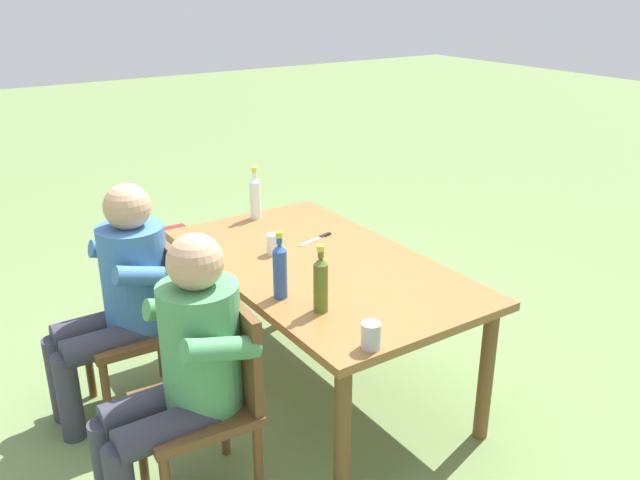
% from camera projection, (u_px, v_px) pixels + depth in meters
% --- Properties ---
extents(ground_plane, '(24.00, 24.00, 0.00)m').
position_uv_depth(ground_plane, '(320.00, 386.00, 3.60)').
color(ground_plane, '#6B844C').
extents(dining_table, '(1.71, 0.98, 0.73)m').
position_uv_depth(dining_table, '(320.00, 277.00, 3.36)').
color(dining_table, olive).
rests_on(dining_table, ground_plane).
extents(chair_near_left, '(0.46, 0.46, 0.87)m').
position_uv_depth(chair_near_left, '(146.00, 316.00, 3.30)').
color(chair_near_left, brown).
rests_on(chair_near_left, ground_plane).
extents(chair_near_right, '(0.47, 0.47, 0.87)m').
position_uv_depth(chair_near_right, '(212.00, 391.00, 2.71)').
color(chair_near_right, brown).
rests_on(chair_near_right, ground_plane).
extents(person_in_white_shirt, '(0.47, 0.62, 1.18)m').
position_uv_depth(person_in_white_shirt, '(120.00, 291.00, 3.19)').
color(person_in_white_shirt, '#3D70B2').
rests_on(person_in_white_shirt, ground_plane).
extents(person_in_plaid_shirt, '(0.47, 0.62, 1.18)m').
position_uv_depth(person_in_plaid_shirt, '(184.00, 363.00, 2.59)').
color(person_in_plaid_shirt, '#4C935B').
rests_on(person_in_plaid_shirt, ground_plane).
extents(bottle_olive, '(0.06, 0.06, 0.30)m').
position_uv_depth(bottle_olive, '(321.00, 283.00, 2.80)').
color(bottle_olive, '#566623').
rests_on(bottle_olive, dining_table).
extents(bottle_clear, '(0.06, 0.06, 0.31)m').
position_uv_depth(bottle_clear, '(255.00, 196.00, 3.89)').
color(bottle_clear, white).
rests_on(bottle_clear, dining_table).
extents(bottle_blue, '(0.06, 0.06, 0.31)m').
position_uv_depth(bottle_blue, '(280.00, 269.00, 2.92)').
color(bottle_blue, '#2D56A3').
rests_on(bottle_blue, dining_table).
extents(cup_white, '(0.06, 0.06, 0.11)m').
position_uv_depth(cup_white, '(273.00, 244.00, 3.41)').
color(cup_white, white).
rests_on(cup_white, dining_table).
extents(cup_steel, '(0.08, 0.08, 0.11)m').
position_uv_depth(cup_steel, '(371.00, 336.00, 2.54)').
color(cup_steel, '#B2B7BC').
rests_on(cup_steel, dining_table).
extents(table_knife, '(0.08, 0.24, 0.01)m').
position_uv_depth(table_knife, '(318.00, 238.00, 3.62)').
color(table_knife, silver).
rests_on(table_knife, dining_table).
extents(backpack_by_near_side, '(0.32, 0.21, 0.47)m').
position_uv_depth(backpack_by_near_side, '(158.00, 281.00, 4.30)').
color(backpack_by_near_side, '#2D4784').
rests_on(backpack_by_near_side, ground_plane).
extents(backpack_by_far_side, '(0.32, 0.23, 0.44)m').
position_uv_depth(backpack_by_far_side, '(181.00, 264.00, 4.59)').
color(backpack_by_far_side, maroon).
rests_on(backpack_by_far_side, ground_plane).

